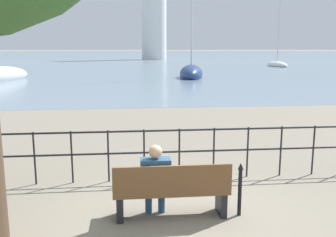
# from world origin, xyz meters

# --- Properties ---
(ground_plane) EXTENTS (1000.00, 1000.00, 0.00)m
(ground_plane) POSITION_xyz_m (0.00, 0.00, 0.00)
(ground_plane) COLOR gray
(harbor_water) EXTENTS (600.00, 300.00, 0.01)m
(harbor_water) POSITION_xyz_m (0.00, 160.89, 0.00)
(harbor_water) COLOR slate
(harbor_water) RESTS_ON ground_plane
(park_bench) EXTENTS (1.81, 0.45, 0.90)m
(park_bench) POSITION_xyz_m (0.00, -0.06, 0.43)
(park_bench) COLOR brown
(park_bench) RESTS_ON ground_plane
(seated_person_left) EXTENTS (0.46, 0.35, 1.18)m
(seated_person_left) POSITION_xyz_m (-0.25, 0.01, 0.65)
(seated_person_left) COLOR navy
(seated_person_left) RESTS_ON ground_plane
(promenade_railing) EXTENTS (14.93, 0.04, 1.05)m
(promenade_railing) POSITION_xyz_m (-0.00, 1.68, 0.69)
(promenade_railing) COLOR black
(promenade_railing) RESTS_ON ground_plane
(closed_umbrella) EXTENTS (0.09, 0.09, 0.87)m
(closed_umbrella) POSITION_xyz_m (1.08, -0.08, 0.48)
(closed_umbrella) COLOR black
(closed_umbrella) RESTS_ON ground_plane
(sailboat_0) EXTENTS (2.03, 5.53, 10.69)m
(sailboat_0) POSITION_xyz_m (20.63, 46.70, 0.32)
(sailboat_0) COLOR white
(sailboat_0) RESTS_ON ground_plane
(sailboat_2) EXTENTS (3.02, 5.89, 12.29)m
(sailboat_2) POSITION_xyz_m (4.99, 27.89, 0.40)
(sailboat_2) COLOR navy
(sailboat_2) RESTS_ON ground_plane
(harbor_lighthouse) EXTENTS (5.63, 5.63, 26.00)m
(harbor_lighthouse) POSITION_xyz_m (5.38, 81.83, 12.09)
(harbor_lighthouse) COLOR white
(harbor_lighthouse) RESTS_ON ground_plane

